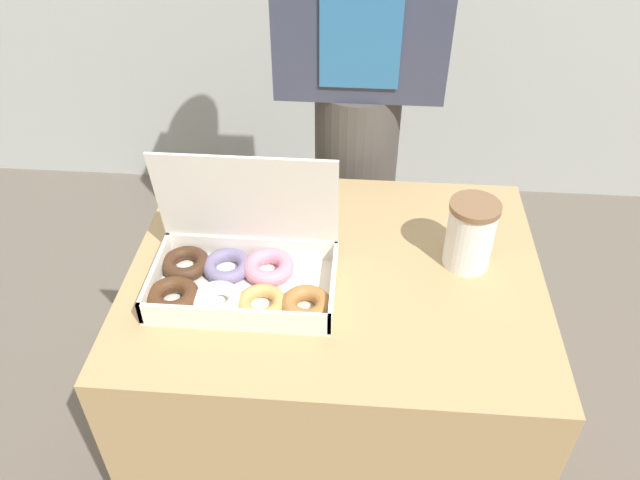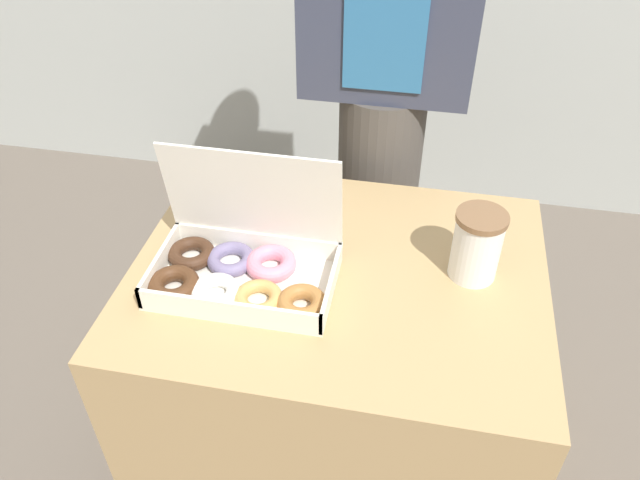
# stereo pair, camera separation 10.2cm
# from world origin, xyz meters

# --- Properties ---
(ground_plane) EXTENTS (14.00, 14.00, 0.00)m
(ground_plane) POSITION_xyz_m (0.00, 0.00, 0.00)
(ground_plane) COLOR #665B51
(table) EXTENTS (0.83, 0.65, 0.71)m
(table) POSITION_xyz_m (0.00, 0.00, 0.36)
(table) COLOR tan
(table) RESTS_ON ground_plane
(donut_box) EXTENTS (0.38, 0.24, 0.26)m
(donut_box) POSITION_xyz_m (-0.18, -0.07, 0.75)
(donut_box) COLOR white
(donut_box) RESTS_ON table
(coffee_cup) EXTENTS (0.10, 0.10, 0.15)m
(coffee_cup) POSITION_xyz_m (0.26, 0.04, 0.79)
(coffee_cup) COLOR white
(coffee_cup) RESTS_ON table
(person_customer) EXTENTS (0.40, 0.22, 1.64)m
(person_customer) POSITION_xyz_m (0.03, 0.51, 0.90)
(person_customer) COLOR #4C4742
(person_customer) RESTS_ON ground_plane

